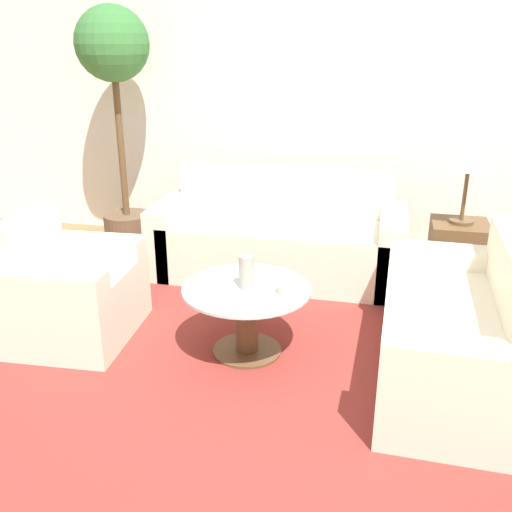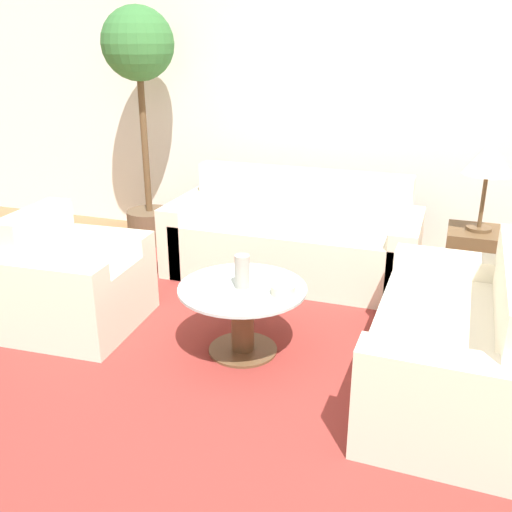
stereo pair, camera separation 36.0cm
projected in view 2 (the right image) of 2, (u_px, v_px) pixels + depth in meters
ground_plane at (220, 414)px, 2.99m from camera, size 14.00×14.00×0.00m
wall_back at (339, 104)px, 5.00m from camera, size 10.00×0.06×2.60m
rug at (243, 350)px, 3.58m from camera, size 3.40×3.51×0.01m
sofa_main at (293, 241)px, 4.67m from camera, size 2.00×0.81×0.83m
armchair at (72, 286)px, 3.82m from camera, size 0.80×0.87×0.79m
loveseat at (461, 348)px, 3.06m from camera, size 0.80×1.50×0.81m
coffee_table at (243, 310)px, 3.48m from camera, size 0.78×0.78×0.44m
side_table at (474, 264)px, 4.25m from camera, size 0.42×0.42×0.53m
table_lamp at (489, 160)px, 3.97m from camera, size 0.35×0.35×0.65m
potted_plant at (140, 82)px, 4.99m from camera, size 0.63×0.63×2.11m
vase at (242, 271)px, 3.39m from camera, size 0.09×0.09×0.20m
bowl at (283, 290)px, 3.32m from camera, size 0.14×0.14×0.06m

